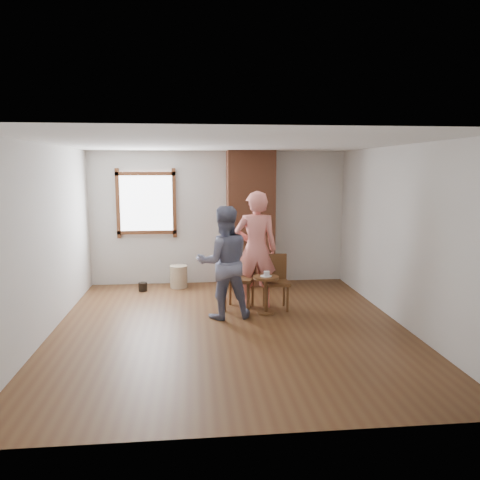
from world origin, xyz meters
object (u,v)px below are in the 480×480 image
object	(u,v)px
dining_chair_left	(240,274)
side_table	(266,289)
person_pink	(256,249)
dining_chair_right	(275,279)
man	(224,262)
stoneware_crock	(179,276)

from	to	relation	value
dining_chair_left	side_table	bearing A→B (deg)	-26.78
side_table	person_pink	world-z (taller)	person_pink
dining_chair_right	man	size ratio (longest dim) A/B	0.51
dining_chair_left	man	xyz separation A→B (m)	(-0.30, -0.48, 0.29)
man	side_table	bearing A→B (deg)	-177.78
dining_chair_left	man	size ratio (longest dim) A/B	0.59
side_table	person_pink	distance (m)	0.70
person_pink	man	bearing A→B (deg)	46.68
side_table	man	world-z (taller)	man
person_pink	side_table	bearing A→B (deg)	107.91
dining_chair_left	man	distance (m)	0.63
man	person_pink	size ratio (longest dim) A/B	0.90
stoneware_crock	person_pink	distance (m)	2.04
stoneware_crock	man	size ratio (longest dim) A/B	0.25
man	person_pink	bearing A→B (deg)	-144.29
dining_chair_right	side_table	bearing A→B (deg)	-124.24
stoneware_crock	dining_chair_left	bearing A→B (deg)	-53.83
stoneware_crock	man	xyz separation A→B (m)	(0.74, -1.90, 0.64)
dining_chair_right	side_table	size ratio (longest dim) A/B	1.47
dining_chair_right	man	xyz separation A→B (m)	(-0.86, -0.39, 0.36)
stoneware_crock	side_table	xyz separation A→B (m)	(1.41, -1.79, 0.19)
stoneware_crock	side_table	size ratio (longest dim) A/B	0.71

